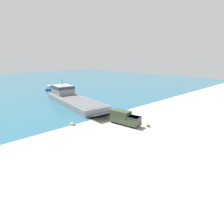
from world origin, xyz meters
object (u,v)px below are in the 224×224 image
at_px(soldier_on_ramp, 140,119).
at_px(moored_boat_a, 50,88).
at_px(cargo_crate, 148,126).
at_px(mooring_bollard, 122,112).
at_px(landing_craft, 71,98).
at_px(military_truck, 125,118).

relative_size(soldier_on_ramp, moored_boat_a, 0.23).
bearing_deg(soldier_on_ramp, cargo_crate, 0.05).
bearing_deg(mooring_bollard, cargo_crate, -103.91).
distance_m(soldier_on_ramp, moored_boat_a, 59.63).
distance_m(soldier_on_ramp, mooring_bollard, 8.04).
height_order(landing_craft, mooring_bollard, landing_craft).
distance_m(landing_craft, mooring_bollard, 21.45).
bearing_deg(moored_boat_a, military_truck, 115.34).
xyz_separation_m(moored_boat_a, cargo_crate, (-4.26, -62.71, -0.46)).
relative_size(soldier_on_ramp, mooring_bollard, 1.87).
relative_size(military_truck, mooring_bollard, 8.61).
distance_m(military_truck, cargo_crate, 5.69).
bearing_deg(mooring_bollard, military_truck, -131.62).
relative_size(military_truck, cargo_crate, 11.63).
height_order(landing_craft, moored_boat_a, landing_craft).
bearing_deg(mooring_bollard, landing_craft, 100.40).
xyz_separation_m(moored_boat_a, mooring_bollard, (-1.54, -51.73, -0.25)).
bearing_deg(cargo_crate, landing_craft, 92.05).
bearing_deg(cargo_crate, mooring_bollard, 76.09).
height_order(moored_boat_a, cargo_crate, moored_boat_a).
distance_m(landing_craft, moored_boat_a, 31.17).
distance_m(moored_boat_a, mooring_bollard, 51.75).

